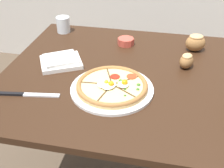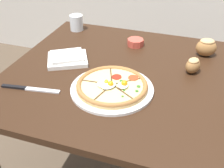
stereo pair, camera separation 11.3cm
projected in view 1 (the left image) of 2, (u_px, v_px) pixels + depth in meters
The scene contains 8 objects.
dining_table at pixel (136, 93), 1.31m from camera, with size 1.21×0.97×0.77m.
pizza at pixel (112, 86), 1.14m from camera, with size 0.34×0.34×0.05m.
ramekin_bowl at pixel (126, 41), 1.49m from camera, with size 0.09×0.09×0.04m.
napkin_folded at pixel (61, 61), 1.32m from camera, with size 0.24×0.22×0.04m.
bread_piece_near at pixel (187, 61), 1.28m from camera, with size 0.09×0.10×0.07m.
bread_piece_mid at pixel (196, 42), 1.42m from camera, with size 0.11×0.10×0.09m.
knife_main at pixel (28, 95), 1.12m from camera, with size 0.25×0.05×0.01m.
water_glass at pixel (63, 25), 1.62m from camera, with size 0.08×0.08×0.09m.
Camera 1 is at (0.11, -1.07, 1.43)m, focal length 45.00 mm.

